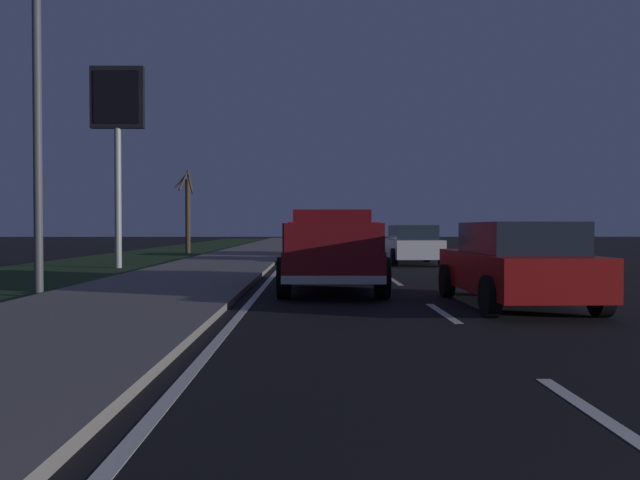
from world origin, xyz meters
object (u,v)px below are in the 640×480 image
(sedan_white, at_px, (412,244))
(sedan_red, at_px, (516,264))
(sedan_silver, at_px, (326,241))
(street_light_near, at_px, (50,55))
(pickup_truck, at_px, (332,250))
(gas_price_sign, at_px, (117,116))
(bare_tree_far, at_px, (188,211))

(sedan_white, bearing_deg, sedan_red, 179.29)
(sedan_silver, xyz_separation_m, street_light_near, (-17.86, 6.08, 4.22))
(sedan_red, bearing_deg, sedan_silver, 8.94)
(pickup_truck, relative_size, street_light_near, 0.65)
(gas_price_sign, bearing_deg, sedan_silver, -41.73)
(sedan_red, bearing_deg, gas_price_sign, 44.29)
(gas_price_sign, bearing_deg, sedan_red, -135.71)
(street_light_near, bearing_deg, sedan_silver, -18.81)
(sedan_silver, xyz_separation_m, gas_price_sign, (-8.55, 7.63, 4.63))
(pickup_truck, xyz_separation_m, sedan_silver, (16.09, -0.19, -0.13))
(pickup_truck, bearing_deg, sedan_red, -136.44)
(sedan_white, height_order, gas_price_sign, gas_price_sign)
(sedan_red, xyz_separation_m, sedan_silver, (19.52, 3.07, 0.00))
(bare_tree_far, bearing_deg, gas_price_sign, -179.26)
(pickup_truck, height_order, sedan_red, pickup_truck)
(sedan_red, height_order, street_light_near, street_light_near)
(pickup_truck, xyz_separation_m, gas_price_sign, (7.54, 7.44, 4.50))
(pickup_truck, distance_m, sedan_white, 10.30)
(sedan_red, xyz_separation_m, bare_tree_far, (24.07, 10.87, 1.61))
(gas_price_sign, xyz_separation_m, street_light_near, (-9.31, -1.54, -0.40))
(sedan_red, relative_size, sedan_silver, 1.00)
(sedan_silver, relative_size, street_light_near, 0.53)
(sedan_red, bearing_deg, sedan_white, -0.71)
(pickup_truck, bearing_deg, street_light_near, 106.71)
(sedan_white, relative_size, gas_price_sign, 0.62)
(sedan_silver, xyz_separation_m, bare_tree_far, (4.55, 7.80, 1.61))
(sedan_red, xyz_separation_m, street_light_near, (1.66, 9.15, 4.22))
(pickup_truck, distance_m, street_light_near, 7.39)
(gas_price_sign, height_order, street_light_near, street_light_near)
(bare_tree_far, bearing_deg, sedan_silver, -120.29)
(sedan_white, xyz_separation_m, bare_tree_far, (10.93, 11.03, 1.61))
(sedan_white, bearing_deg, street_light_near, 140.93)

